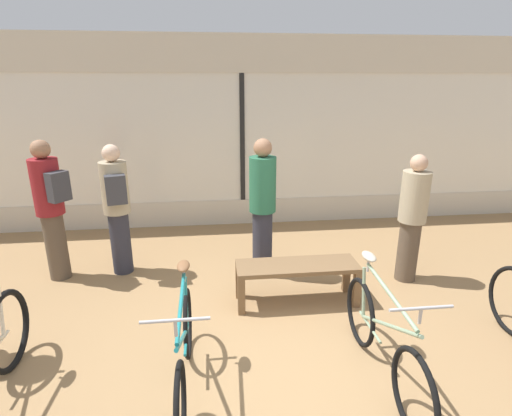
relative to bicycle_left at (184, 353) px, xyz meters
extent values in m
plane|color=#99754C|center=(0.82, 0.20, -0.38)|extent=(24.00, 24.00, 0.00)
cube|color=beige|center=(0.82, 4.06, -0.15)|extent=(12.00, 0.08, 0.45)
cube|color=silver|center=(0.82, 4.06, 1.15)|extent=(12.00, 0.04, 2.15)
cube|color=beige|center=(0.82, 4.06, 2.52)|extent=(12.00, 0.08, 0.60)
cube|color=black|center=(0.82, 4.03, 1.15)|extent=(0.08, 0.02, 2.15)
torus|color=black|center=(-1.58, 0.49, -0.01)|extent=(0.06, 0.74, 0.74)
cylinder|color=beige|center=(-1.58, 0.45, 0.23)|extent=(0.03, 0.11, 0.49)
torus|color=black|center=(0.00, 0.49, -0.05)|extent=(0.04, 0.65, 0.65)
torus|color=black|center=(0.00, -0.53, -0.05)|extent=(0.04, 0.65, 0.65)
cylinder|color=#1E7A7F|center=(0.00, -0.06, 0.19)|extent=(0.03, 0.96, 0.51)
cylinder|color=#1E7A7F|center=(0.00, 0.45, 0.19)|extent=(0.03, 0.11, 0.49)
cylinder|color=#1E7A7F|center=(0.00, -0.03, 0.46)|extent=(0.03, 0.89, 0.10)
cylinder|color=#1E7A7F|center=(0.00, 0.26, -0.05)|extent=(0.03, 0.46, 0.03)
cylinder|color=#B2B2B7|center=(0.00, 0.41, 0.50)|extent=(0.02, 0.02, 0.14)
ellipsoid|color=brown|center=(0.00, 0.41, 0.58)|extent=(0.11, 0.22, 0.06)
cylinder|color=#B2B2B7|center=(0.00, -0.47, 0.56)|extent=(0.02, 0.02, 0.12)
cylinder|color=#ADADB2|center=(0.00, -0.47, 0.62)|extent=(0.46, 0.02, 0.02)
torus|color=black|center=(1.67, 0.48, -0.04)|extent=(0.05, 0.67, 0.67)
torus|color=black|center=(1.67, -0.59, -0.04)|extent=(0.05, 0.67, 0.67)
cylinder|color=gray|center=(1.67, -0.10, 0.20)|extent=(0.03, 1.01, 0.51)
cylinder|color=gray|center=(1.67, 0.44, 0.20)|extent=(0.03, 0.11, 0.49)
cylinder|color=gray|center=(1.67, -0.07, 0.47)|extent=(0.03, 0.94, 0.10)
cylinder|color=gray|center=(1.67, 0.24, -0.04)|extent=(0.03, 0.49, 0.03)
cylinder|color=#B2B2B7|center=(1.67, 0.40, 0.51)|extent=(0.02, 0.02, 0.14)
ellipsoid|color=#B2A893|center=(1.67, 0.40, 0.59)|extent=(0.11, 0.22, 0.06)
cylinder|color=#B2B2B7|center=(1.67, -0.53, 0.57)|extent=(0.02, 0.02, 0.12)
cylinder|color=#ADADB2|center=(1.67, -0.53, 0.63)|extent=(0.46, 0.02, 0.02)
cube|color=brown|center=(1.21, 1.28, 0.08)|extent=(1.40, 0.44, 0.05)
cube|color=brown|center=(0.55, 1.10, -0.16)|extent=(0.08, 0.08, 0.43)
cube|color=brown|center=(1.87, 1.10, -0.16)|extent=(0.08, 0.08, 0.43)
cube|color=brown|center=(0.55, 1.46, -0.16)|extent=(0.08, 0.08, 0.43)
cube|color=brown|center=(1.87, 1.46, -0.16)|extent=(0.08, 0.08, 0.43)
cylinder|color=brown|center=(2.75, 1.68, 0.03)|extent=(0.35, 0.35, 0.80)
cylinder|color=tan|center=(2.75, 1.68, 0.75)|extent=(0.46, 0.46, 0.64)
sphere|color=tan|center=(2.75, 1.68, 1.17)|extent=(0.21, 0.21, 0.21)
cylinder|color=#2D2D38|center=(0.91, 2.05, 0.07)|extent=(0.36, 0.36, 0.89)
cylinder|color=#286647|center=(0.91, 2.05, 0.86)|extent=(0.47, 0.47, 0.70)
sphere|color=#9E7051|center=(0.91, 2.05, 1.33)|extent=(0.23, 0.23, 0.23)
cylinder|color=brown|center=(-1.76, 2.24, 0.07)|extent=(0.36, 0.36, 0.89)
cylinder|color=maroon|center=(-1.76, 2.24, 0.86)|extent=(0.48, 0.48, 0.70)
sphere|color=#9E7051|center=(-1.76, 2.24, 1.33)|extent=(0.23, 0.23, 0.23)
cube|color=#38383D|center=(-1.56, 2.10, 0.90)|extent=(0.26, 0.28, 0.36)
cylinder|color=#2D2D38|center=(-0.96, 2.32, 0.05)|extent=(0.32, 0.32, 0.85)
cylinder|color=tan|center=(-0.96, 2.32, 0.81)|extent=(0.42, 0.42, 0.67)
sphere|color=beige|center=(-0.96, 2.32, 1.25)|extent=(0.22, 0.22, 0.22)
cube|color=#38383D|center=(-0.90, 2.09, 0.84)|extent=(0.27, 0.20, 0.36)
camera|label=1|loc=(0.27, -2.78, 2.12)|focal=28.00mm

